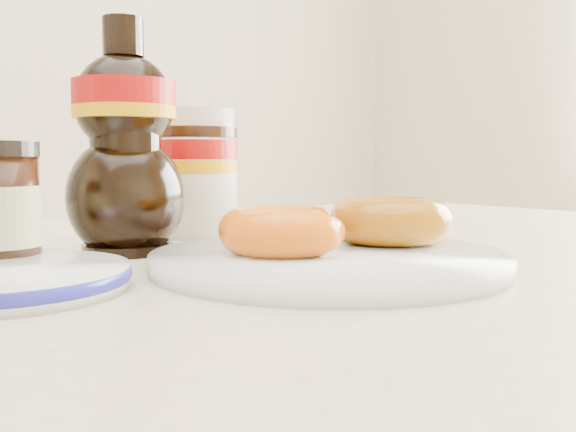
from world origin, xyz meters
TOP-DOWN VIEW (x-y plane):
  - dining_table at (0.00, 0.10)m, footprint 1.40×0.90m
  - plate at (0.06, 0.04)m, footprint 0.26×0.26m
  - donut_bitten at (0.03, 0.05)m, footprint 0.10×0.10m
  - donut_whole at (0.14, 0.05)m, footprint 0.13×0.13m
  - nutella_jar at (0.08, 0.28)m, footprint 0.09×0.09m
  - syrup_bottle at (-0.02, 0.20)m, footprint 0.11×0.09m
  - blue_rim_saucer at (-0.15, 0.09)m, footprint 0.15×0.15m

SIDE VIEW (x-z plane):
  - dining_table at x=0.00m, z-range 0.29..1.04m
  - plate at x=0.06m, z-range 0.75..0.76m
  - blue_rim_saucer at x=-0.15m, z-range 0.75..0.77m
  - donut_bitten at x=0.03m, z-range 0.76..0.79m
  - donut_whole at x=0.14m, z-range 0.76..0.80m
  - nutella_jar at x=0.08m, z-range 0.76..0.89m
  - syrup_bottle at x=-0.02m, z-range 0.75..0.95m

